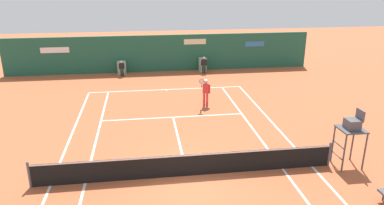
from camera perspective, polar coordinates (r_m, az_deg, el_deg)
name	(u,v)px	position (r m, az deg, el deg)	size (l,w,h in m)	color
ground_plane	(186,168)	(15.37, -1.00, -10.32)	(80.00, 80.00, 0.01)	#B25633
tennis_net	(187,164)	(14.63, -0.74, -9.70)	(12.10, 0.10, 1.07)	#4C4C51
sponsor_back_wall	(161,54)	(30.33, -4.85, 7.62)	(25.00, 1.02, 3.00)	#1E5642
umpire_chair	(352,128)	(16.23, 23.81, -3.75)	(1.00, 1.00, 2.50)	#47474C
player_on_baseline	(206,90)	(22.05, 2.15, 1.92)	(0.76, 0.69, 1.88)	red
ball_kid_right_post	(204,64)	(29.61, 1.89, 6.08)	(0.46, 0.21, 1.38)	black
ball_kid_left_post	(122,67)	(29.25, -10.98, 5.44)	(0.42, 0.20, 1.27)	black
tennis_ball_near_service_line	(196,110)	(21.60, 0.71, -1.16)	(0.07, 0.07, 0.07)	#CCE033
tennis_ball_mid_court	(108,111)	(21.92, -12.99, -1.36)	(0.07, 0.07, 0.07)	#CCE033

